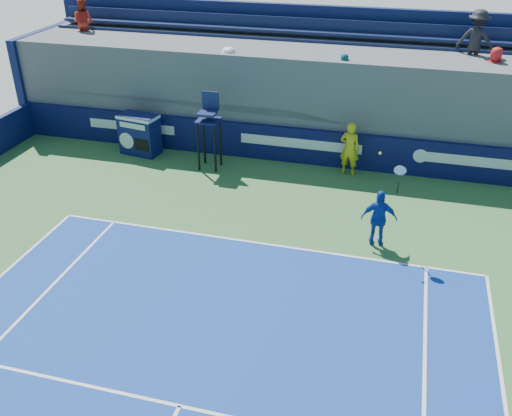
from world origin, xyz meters
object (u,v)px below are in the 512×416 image
(match_clock, at_px, (139,133))
(umpire_chair, at_px, (209,123))
(ball_person, at_px, (350,149))
(tennis_player, at_px, (379,218))

(match_clock, bearing_deg, umpire_chair, -9.62)
(match_clock, relative_size, umpire_chair, 0.57)
(ball_person, bearing_deg, match_clock, 9.66)
(ball_person, xyz_separation_m, tennis_player, (1.23, -4.00, -0.10))
(match_clock, bearing_deg, ball_person, 1.60)
(match_clock, distance_m, umpire_chair, 2.83)
(ball_person, xyz_separation_m, umpire_chair, (-4.39, -0.65, 0.65))
(ball_person, distance_m, match_clock, 7.08)
(ball_person, relative_size, match_clock, 1.22)
(tennis_player, bearing_deg, umpire_chair, 149.20)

